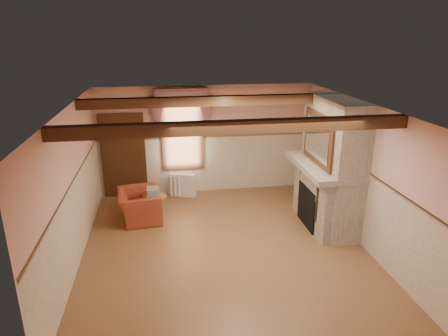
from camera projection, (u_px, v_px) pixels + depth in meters
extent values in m
cube|color=brown|center=(224.00, 245.00, 7.98)|extent=(5.50, 6.00, 0.01)
cube|color=silver|center=(224.00, 106.00, 7.07)|extent=(5.50, 6.00, 0.01)
cube|color=#DCA598|center=(206.00, 140.00, 10.33)|extent=(5.50, 0.02, 2.80)
cube|color=#DCA598|center=(263.00, 268.00, 4.73)|extent=(5.50, 0.02, 2.80)
cube|color=#DCA598|center=(72.00, 189.00, 7.12)|extent=(0.02, 6.00, 2.80)
cube|color=#DCA598|center=(360.00, 172.00, 7.94)|extent=(0.02, 6.00, 2.80)
cube|color=black|center=(310.00, 206.00, 8.69)|extent=(0.20, 0.95, 0.90)
imported|color=maroon|center=(140.00, 206.00, 8.98)|extent=(1.04, 1.15, 0.68)
cylinder|color=brown|center=(155.00, 207.00, 9.07)|extent=(0.63, 0.63, 0.55)
cube|color=#B7AD8C|center=(153.00, 192.00, 8.93)|extent=(0.28, 0.34, 0.20)
cube|color=silver|center=(183.00, 185.00, 10.31)|extent=(0.72, 0.41, 0.60)
imported|color=brown|center=(321.00, 159.00, 8.60)|extent=(0.32, 0.32, 0.08)
cube|color=black|center=(315.00, 152.00, 8.89)|extent=(0.14, 0.24, 0.20)
cylinder|color=gold|center=(313.00, 149.00, 8.98)|extent=(0.11, 0.11, 0.28)
cylinder|color=#A6142C|center=(337.00, 170.00, 7.80)|extent=(0.06, 0.06, 0.16)
cylinder|color=gold|center=(327.00, 163.00, 8.26)|extent=(0.06, 0.06, 0.12)
cube|color=gray|center=(332.00, 164.00, 8.45)|extent=(0.85, 2.00, 2.80)
cube|color=gray|center=(324.00, 166.00, 8.43)|extent=(1.05, 2.05, 0.12)
cube|color=silver|center=(318.00, 139.00, 8.21)|extent=(0.06, 1.44, 1.04)
cube|color=black|center=(124.00, 157.00, 10.08)|extent=(1.10, 0.10, 2.10)
cube|color=white|center=(182.00, 132.00, 10.13)|extent=(1.06, 0.08, 2.02)
cube|color=gray|center=(182.00, 109.00, 9.85)|extent=(1.30, 0.14, 1.40)
cube|color=black|center=(236.00, 127.00, 5.99)|extent=(5.50, 0.18, 0.20)
cube|color=black|center=(215.00, 101.00, 8.23)|extent=(5.50, 0.18, 0.20)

